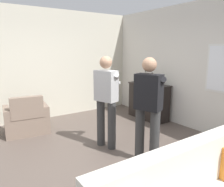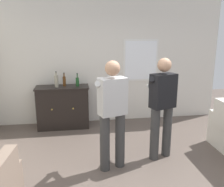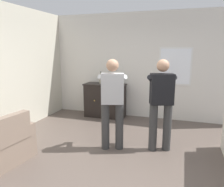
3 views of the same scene
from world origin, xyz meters
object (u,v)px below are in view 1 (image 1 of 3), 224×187
(bottle_wine_green, at_px, (145,78))
(armchair, at_px, (27,120))
(bottle_liquor_amber, at_px, (152,79))
(person_standing_left, at_px, (106,98))
(sideboard_cabinet, at_px, (148,101))
(person_standing_right, at_px, (148,106))
(bottle_spirits_clear, at_px, (159,81))

(bottle_wine_green, bearing_deg, armchair, -101.92)
(bottle_liquor_amber, xyz_separation_m, person_standing_left, (0.76, -1.88, -0.10))
(sideboard_cabinet, xyz_separation_m, bottle_wine_green, (-0.11, -0.04, 0.59))
(armchair, xyz_separation_m, person_standing_left, (1.52, 1.07, 0.65))
(sideboard_cabinet, distance_m, person_standing_left, 2.06)
(bottle_liquor_amber, bearing_deg, person_standing_left, -67.98)
(sideboard_cabinet, height_order, person_standing_right, person_standing_right)
(armchair, relative_size, person_standing_right, 0.56)
(bottle_spirits_clear, xyz_separation_m, person_standing_left, (0.48, -1.84, -0.08))
(sideboard_cabinet, xyz_separation_m, person_standing_right, (1.66, -1.61, 0.47))
(bottle_spirits_clear, bearing_deg, person_standing_right, -50.52)
(armchair, relative_size, bottle_liquor_amber, 3.25)
(bottle_liquor_amber, height_order, bottle_spirits_clear, bottle_liquor_amber)
(person_standing_right, bearing_deg, person_standing_left, -165.32)
(armchair, bearing_deg, sideboard_cabinet, 76.20)
(person_standing_right, bearing_deg, bottle_spirits_clear, 129.48)
(sideboard_cabinet, distance_m, bottle_liquor_amber, 0.58)
(person_standing_left, bearing_deg, bottle_liquor_amber, 112.02)
(armchair, distance_m, bottle_liquor_amber, 3.14)
(bottle_spirits_clear, height_order, person_standing_right, person_standing_right)
(bottle_liquor_amber, distance_m, person_standing_right, 2.31)
(bottle_wine_green, height_order, bottle_liquor_amber, bottle_wine_green)
(person_standing_left, bearing_deg, sideboard_cabinet, 113.93)
(bottle_liquor_amber, bearing_deg, sideboard_cabinet, -134.69)
(bottle_liquor_amber, bearing_deg, armchair, -104.50)
(bottle_wine_green, xyz_separation_m, bottle_liquor_amber, (0.16, 0.09, -0.02))
(bottle_wine_green, xyz_separation_m, person_standing_right, (1.77, -1.57, -0.11))
(armchair, xyz_separation_m, bottle_wine_green, (0.60, 2.86, 0.76))
(bottle_spirits_clear, bearing_deg, bottle_liquor_amber, 170.99)
(bottle_liquor_amber, relative_size, person_standing_right, 0.17)
(armchair, xyz_separation_m, bottle_spirits_clear, (1.04, 2.91, 0.73))
(bottle_liquor_amber, bearing_deg, person_standing_right, -45.86)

